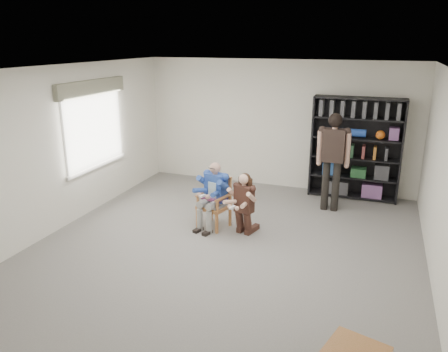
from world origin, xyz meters
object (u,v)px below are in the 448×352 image
at_px(armchair, 214,203).
at_px(kneeling_woman, 243,204).
at_px(bookshelf, 356,149).
at_px(standing_man, 332,163).
at_px(seated_man, 214,195).

bearing_deg(armchair, kneeling_woman, 3.64).
bearing_deg(bookshelf, kneeling_woman, -122.12).
distance_m(kneeling_woman, bookshelf, 3.06).
bearing_deg(kneeling_woman, armchair, -176.36).
bearing_deg(bookshelf, standing_man, -111.60).
height_order(seated_man, kneeling_woman, seated_man).
bearing_deg(armchair, seated_man, 0.00).
bearing_deg(kneeling_woman, seated_man, -176.36).
distance_m(armchair, bookshelf, 3.32).
height_order(kneeling_woman, bookshelf, bookshelf).
xyz_separation_m(bookshelf, standing_man, (-0.36, -0.90, -0.11)).
xyz_separation_m(armchair, kneeling_woman, (0.58, -0.12, 0.09)).
xyz_separation_m(armchair, seated_man, (0.00, 0.00, 0.14)).
bearing_deg(bookshelf, seated_man, -131.90).
height_order(seated_man, bookshelf, bookshelf).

